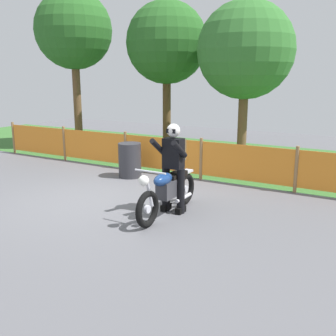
% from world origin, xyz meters
% --- Properties ---
extents(ground, '(24.00, 24.00, 0.02)m').
position_xyz_m(ground, '(0.00, 0.00, -0.01)').
color(ground, '#5B5B60').
extents(grass_verge, '(24.00, 5.80, 0.01)m').
position_xyz_m(grass_verge, '(0.00, 5.46, 0.01)').
color(grass_verge, '#386B2D').
rests_on(grass_verge, ground).
extents(barrier_fence, '(11.64, 0.08, 1.05)m').
position_xyz_m(barrier_fence, '(-0.00, 2.56, 0.54)').
color(barrier_fence, olive).
rests_on(barrier_fence, ground).
extents(tree_leftmost, '(2.69, 2.69, 5.45)m').
position_xyz_m(tree_leftmost, '(-4.81, 4.68, 4.07)').
color(tree_leftmost, brown).
rests_on(tree_leftmost, ground).
extents(tree_near_left, '(2.74, 2.74, 5.00)m').
position_xyz_m(tree_near_left, '(-1.66, 5.72, 3.61)').
color(tree_near_left, brown).
rests_on(tree_near_left, ground).
extents(tree_near_right, '(2.84, 2.84, 4.70)m').
position_xyz_m(tree_near_right, '(1.25, 5.27, 3.26)').
color(tree_near_right, brown).
rests_on(tree_near_right, ground).
extents(motorcycle_lead, '(0.61, 2.06, 0.98)m').
position_xyz_m(motorcycle_lead, '(1.73, -0.11, 0.47)').
color(motorcycle_lead, black).
rests_on(motorcycle_lead, ground).
extents(rider_lead, '(0.54, 0.67, 1.69)m').
position_xyz_m(rider_lead, '(1.73, 0.12, 0.95)').
color(rider_lead, black).
rests_on(rider_lead, ground).
extents(oil_drum, '(0.58, 0.58, 0.88)m').
position_xyz_m(oil_drum, '(-0.53, 1.88, 0.44)').
color(oil_drum, '#2D2D33').
rests_on(oil_drum, ground).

